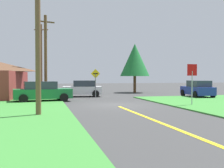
{
  "coord_description": "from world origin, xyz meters",
  "views": [
    {
      "loc": [
        -4.88,
        -17.99,
        2.0
      ],
      "look_at": [
        0.73,
        3.72,
        1.38
      ],
      "focal_mm": 42.71,
      "sensor_mm": 36.0,
      "label": 1
    }
  ],
  "objects_px": {
    "utility_pole_near": "(38,21)",
    "utility_pole_far": "(41,57)",
    "car_on_crossroad": "(198,89)",
    "parked_car_near_building": "(42,92)",
    "direction_sign": "(95,80)",
    "car_approaching_junction": "(83,89)",
    "stop_sign": "(192,76)",
    "oak_tree_left": "(135,60)",
    "utility_pole_mid": "(46,55)"
  },
  "relations": [
    {
      "from": "car_on_crossroad",
      "to": "car_approaching_junction",
      "type": "height_order",
      "value": "same"
    },
    {
      "from": "utility_pole_far",
      "to": "oak_tree_left",
      "type": "height_order",
      "value": "utility_pole_far"
    },
    {
      "from": "stop_sign",
      "to": "oak_tree_left",
      "type": "xyz_separation_m",
      "value": [
        1.2,
        15.25,
        2.05
      ]
    },
    {
      "from": "parked_car_near_building",
      "to": "direction_sign",
      "type": "height_order",
      "value": "direction_sign"
    },
    {
      "from": "parked_car_near_building",
      "to": "utility_pole_near",
      "type": "distance_m",
      "value": 8.9
    },
    {
      "from": "stop_sign",
      "to": "direction_sign",
      "type": "xyz_separation_m",
      "value": [
        -5.08,
        8.62,
        -0.32
      ]
    },
    {
      "from": "utility_pole_near",
      "to": "direction_sign",
      "type": "xyz_separation_m",
      "value": [
        5.06,
        10.97,
        -3.11
      ]
    },
    {
      "from": "parked_car_near_building",
      "to": "oak_tree_left",
      "type": "height_order",
      "value": "oak_tree_left"
    },
    {
      "from": "stop_sign",
      "to": "car_approaching_junction",
      "type": "distance_m",
      "value": 11.92
    },
    {
      "from": "car_approaching_junction",
      "to": "direction_sign",
      "type": "xyz_separation_m",
      "value": [
        1.01,
        -1.55,
        0.9
      ]
    },
    {
      "from": "direction_sign",
      "to": "oak_tree_left",
      "type": "distance_m",
      "value": 9.43
    },
    {
      "from": "car_approaching_junction",
      "to": "stop_sign",
      "type": "bearing_deg",
      "value": 128.25
    },
    {
      "from": "car_on_crossroad",
      "to": "direction_sign",
      "type": "relative_size",
      "value": 1.52
    },
    {
      "from": "parked_car_near_building",
      "to": "utility_pole_mid",
      "type": "bearing_deg",
      "value": 79.27
    },
    {
      "from": "utility_pole_near",
      "to": "direction_sign",
      "type": "distance_m",
      "value": 12.47
    },
    {
      "from": "utility_pole_far",
      "to": "direction_sign",
      "type": "distance_m",
      "value": 12.29
    },
    {
      "from": "car_on_crossroad",
      "to": "direction_sign",
      "type": "bearing_deg",
      "value": 83.51
    },
    {
      "from": "car_on_crossroad",
      "to": "parked_car_near_building",
      "type": "relative_size",
      "value": 0.9
    },
    {
      "from": "car_approaching_junction",
      "to": "direction_sign",
      "type": "relative_size",
      "value": 1.47
    },
    {
      "from": "stop_sign",
      "to": "utility_pole_near",
      "type": "height_order",
      "value": "utility_pole_near"
    },
    {
      "from": "stop_sign",
      "to": "utility_pole_far",
      "type": "relative_size",
      "value": 0.33
    },
    {
      "from": "car_on_crossroad",
      "to": "oak_tree_left",
      "type": "height_order",
      "value": "oak_tree_left"
    },
    {
      "from": "utility_pole_far",
      "to": "utility_pole_near",
      "type": "bearing_deg",
      "value": -90.02
    },
    {
      "from": "car_approaching_junction",
      "to": "utility_pole_far",
      "type": "height_order",
      "value": "utility_pole_far"
    },
    {
      "from": "parked_car_near_building",
      "to": "utility_pole_mid",
      "type": "xyz_separation_m",
      "value": [
        0.33,
        4.97,
        3.31
      ]
    },
    {
      "from": "stop_sign",
      "to": "direction_sign",
      "type": "height_order",
      "value": "stop_sign"
    },
    {
      "from": "stop_sign",
      "to": "utility_pole_far",
      "type": "xyz_separation_m",
      "value": [
        -10.13,
        19.46,
        2.51
      ]
    },
    {
      "from": "car_on_crossroad",
      "to": "oak_tree_left",
      "type": "xyz_separation_m",
      "value": [
        -3.42,
        8.63,
        3.27
      ]
    },
    {
      "from": "utility_pole_near",
      "to": "oak_tree_left",
      "type": "distance_m",
      "value": 20.94
    },
    {
      "from": "car_on_crossroad",
      "to": "car_approaching_junction",
      "type": "bearing_deg",
      "value": 76.83
    },
    {
      "from": "stop_sign",
      "to": "utility_pole_near",
      "type": "distance_m",
      "value": 10.77
    },
    {
      "from": "utility_pole_far",
      "to": "direction_sign",
      "type": "relative_size",
      "value": 3.2
    },
    {
      "from": "utility_pole_near",
      "to": "utility_pole_far",
      "type": "xyz_separation_m",
      "value": [
        0.01,
        21.81,
        -0.29
      ]
    },
    {
      "from": "car_approaching_junction",
      "to": "utility_pole_mid",
      "type": "height_order",
      "value": "utility_pole_mid"
    },
    {
      "from": "car_approaching_junction",
      "to": "utility_pole_far",
      "type": "bearing_deg",
      "value": -59.12
    },
    {
      "from": "parked_car_near_building",
      "to": "utility_pole_near",
      "type": "bearing_deg",
      "value": -98.08
    },
    {
      "from": "car_approaching_junction",
      "to": "oak_tree_left",
      "type": "height_order",
      "value": "oak_tree_left"
    },
    {
      "from": "car_on_crossroad",
      "to": "parked_car_near_building",
      "type": "xyz_separation_m",
      "value": [
        -14.61,
        -1.03,
        0.0
      ]
    },
    {
      "from": "parked_car_near_building",
      "to": "car_approaching_junction",
      "type": "bearing_deg",
      "value": 42.6
    },
    {
      "from": "parked_car_near_building",
      "to": "car_approaching_junction",
      "type": "distance_m",
      "value": 6.01
    },
    {
      "from": "utility_pole_mid",
      "to": "oak_tree_left",
      "type": "distance_m",
      "value": 11.83
    },
    {
      "from": "utility_pole_near",
      "to": "utility_pole_mid",
      "type": "relative_size",
      "value": 1.17
    },
    {
      "from": "direction_sign",
      "to": "oak_tree_left",
      "type": "xyz_separation_m",
      "value": [
        6.28,
        6.63,
        2.37
      ]
    },
    {
      "from": "utility_pole_mid",
      "to": "car_on_crossroad",
      "type": "bearing_deg",
      "value": -15.42
    },
    {
      "from": "utility_pole_near",
      "to": "oak_tree_left",
      "type": "xyz_separation_m",
      "value": [
        11.34,
        17.59,
        -0.74
      ]
    },
    {
      "from": "utility_pole_mid",
      "to": "car_approaching_junction",
      "type": "bearing_deg",
      "value": -6.22
    },
    {
      "from": "stop_sign",
      "to": "direction_sign",
      "type": "bearing_deg",
      "value": -66.73
    },
    {
      "from": "car_on_crossroad",
      "to": "oak_tree_left",
      "type": "relative_size",
      "value": 0.68
    },
    {
      "from": "stop_sign",
      "to": "parked_car_near_building",
      "type": "distance_m",
      "value": 11.51
    },
    {
      "from": "car_on_crossroad",
      "to": "utility_pole_near",
      "type": "xyz_separation_m",
      "value": [
        -14.76,
        -8.96,
        4.01
      ]
    }
  ]
}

